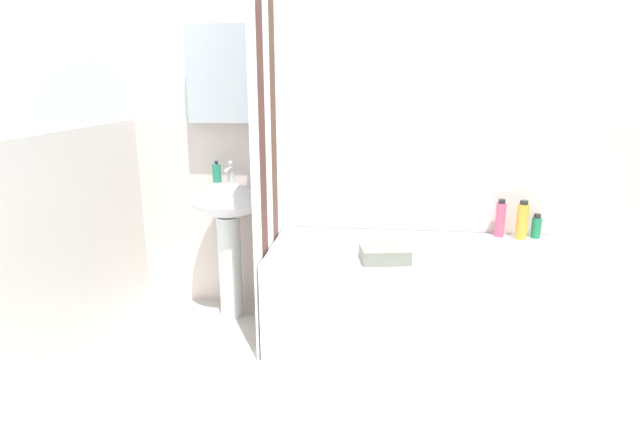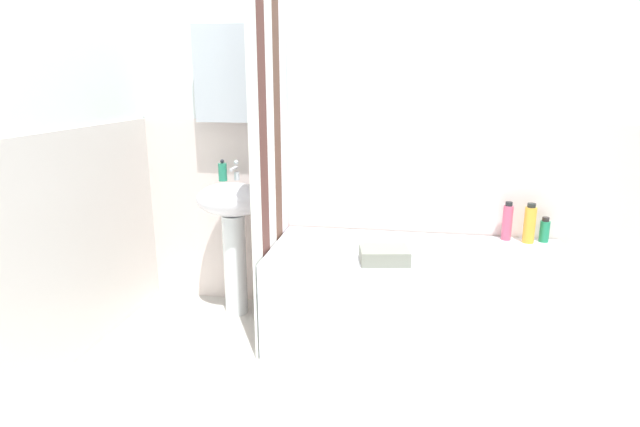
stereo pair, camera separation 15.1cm
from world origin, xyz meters
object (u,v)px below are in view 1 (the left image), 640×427
(towel_folded, at_px, (385,254))
(shampoo_bottle, at_px, (522,221))
(bathtub, at_px, (415,294))
(soap_dispenser, at_px, (217,173))
(conditioner_bottle, at_px, (536,227))
(sink, at_px, (228,221))
(lotion_bottle, at_px, (500,219))

(towel_folded, bearing_deg, shampoo_bottle, 30.64)
(shampoo_bottle, bearing_deg, bathtub, -156.12)
(soap_dispenser, height_order, towel_folded, soap_dispenser)
(bathtub, distance_m, conditioner_bottle, 0.84)
(bathtub, height_order, towel_folded, towel_folded)
(conditioner_bottle, bearing_deg, towel_folded, -150.44)
(sink, distance_m, shampoo_bottle, 1.74)
(soap_dispenser, height_order, shampoo_bottle, soap_dispenser)
(sink, relative_size, soap_dispenser, 6.32)
(lotion_bottle, bearing_deg, towel_folded, -143.42)
(conditioner_bottle, xyz_separation_m, lotion_bottle, (-0.21, 0.00, 0.04))
(lotion_bottle, bearing_deg, shampoo_bottle, -15.87)
(shampoo_bottle, bearing_deg, soap_dispenser, -178.61)
(soap_dispenser, distance_m, conditioner_bottle, 1.92)
(shampoo_bottle, relative_size, lotion_bottle, 1.02)
(soap_dispenser, bearing_deg, bathtub, -10.91)
(soap_dispenser, bearing_deg, conditioner_bottle, 2.29)
(sink, bearing_deg, conditioner_bottle, 4.21)
(lotion_bottle, bearing_deg, soap_dispenser, -177.40)
(sink, height_order, conditioner_bottle, sink)
(soap_dispenser, relative_size, lotion_bottle, 0.58)
(bathtub, xyz_separation_m, lotion_bottle, (0.50, 0.31, 0.37))
(sink, xyz_separation_m, conditioner_bottle, (1.83, 0.13, -0.02))
(sink, height_order, lotion_bottle, sink)
(towel_folded, bearing_deg, conditioner_bottle, 29.56)
(lotion_bottle, xyz_separation_m, towel_folded, (-0.68, -0.50, -0.07))
(conditioner_bottle, relative_size, lotion_bottle, 0.64)
(shampoo_bottle, distance_m, towel_folded, 0.93)
(bathtub, relative_size, shampoo_bottle, 7.00)
(bathtub, relative_size, lotion_bottle, 7.12)
(bathtub, bearing_deg, soap_dispenser, 169.09)
(bathtub, xyz_separation_m, shampoo_bottle, (0.62, 0.27, 0.38))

